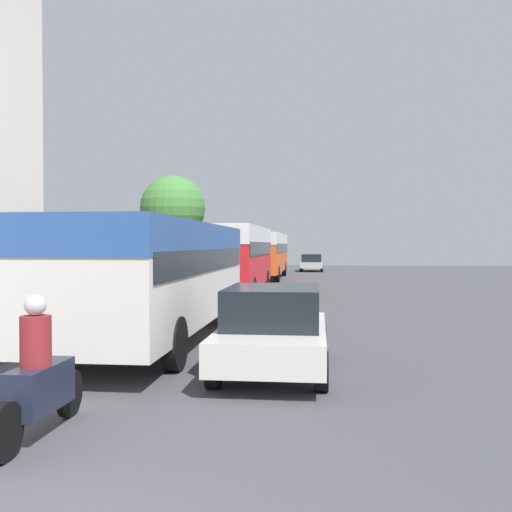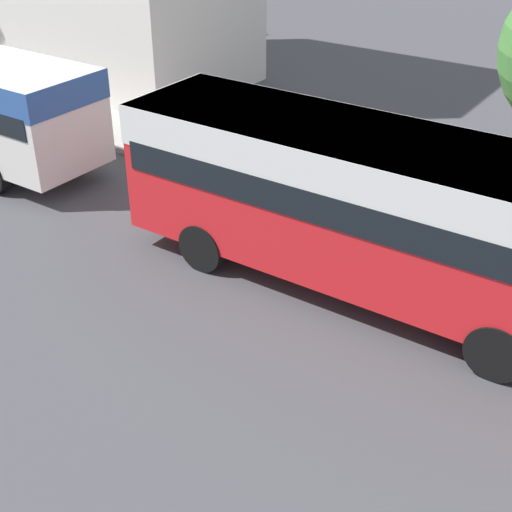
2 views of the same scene
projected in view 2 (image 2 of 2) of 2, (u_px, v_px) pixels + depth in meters
The scene contains 1 object.
bus_following at pixel (369, 194), 12.71m from camera, with size 2.58×9.53×3.10m.
Camera 2 is at (8.94, 26.94, 7.54)m, focal length 50.00 mm.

